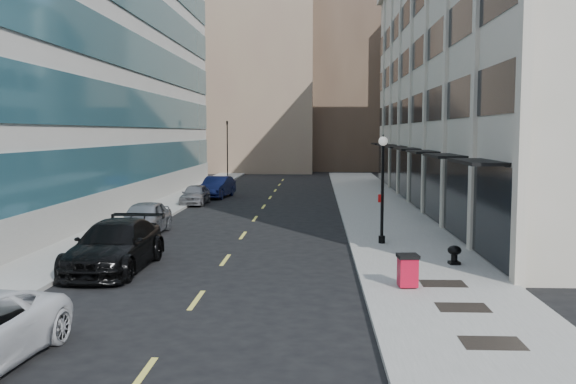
# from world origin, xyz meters

# --- Properties ---
(ground) EXTENTS (160.00, 160.00, 0.00)m
(ground) POSITION_xyz_m (0.00, 0.00, 0.00)
(ground) COLOR black
(ground) RESTS_ON ground
(sidewalk_right) EXTENTS (5.00, 80.00, 0.15)m
(sidewalk_right) POSITION_xyz_m (7.50, 20.00, 0.07)
(sidewalk_right) COLOR gray
(sidewalk_right) RESTS_ON ground
(sidewalk_left) EXTENTS (3.00, 80.00, 0.15)m
(sidewalk_left) POSITION_xyz_m (-6.50, 20.00, 0.07)
(sidewalk_left) COLOR gray
(sidewalk_left) RESTS_ON ground
(building_right) EXTENTS (15.30, 46.50, 18.25)m
(building_right) POSITION_xyz_m (16.94, 26.99, 8.99)
(building_right) COLOR #B7AB9A
(building_right) RESTS_ON ground
(building_left) EXTENTS (16.14, 46.00, 20.00)m
(building_left) POSITION_xyz_m (-15.95, 27.00, 9.99)
(building_left) COLOR beige
(building_left) RESTS_ON ground
(skyline_tan_near) EXTENTS (14.00, 18.00, 28.00)m
(skyline_tan_near) POSITION_xyz_m (-4.00, 68.00, 14.00)
(skyline_tan_near) COLOR #837056
(skyline_tan_near) RESTS_ON ground
(skyline_brown) EXTENTS (12.00, 16.00, 34.00)m
(skyline_brown) POSITION_xyz_m (8.00, 72.00, 17.00)
(skyline_brown) COLOR brown
(skyline_brown) RESTS_ON ground
(skyline_tan_far) EXTENTS (12.00, 14.00, 22.00)m
(skyline_tan_far) POSITION_xyz_m (-14.00, 78.00, 11.00)
(skyline_tan_far) COLOR #837056
(skyline_tan_far) RESTS_ON ground
(skyline_stone) EXTENTS (10.00, 14.00, 20.00)m
(skyline_stone) POSITION_xyz_m (18.00, 66.00, 10.00)
(skyline_stone) COLOR #B7AB9A
(skyline_stone) RESTS_ON ground
(grate_near) EXTENTS (1.40, 1.00, 0.01)m
(grate_near) POSITION_xyz_m (7.60, -2.00, 0.15)
(grate_near) COLOR black
(grate_near) RESTS_ON sidewalk_right
(grate_mid) EXTENTS (1.40, 1.00, 0.01)m
(grate_mid) POSITION_xyz_m (7.60, 1.00, 0.15)
(grate_mid) COLOR black
(grate_mid) RESTS_ON sidewalk_right
(grate_far) EXTENTS (1.40, 1.00, 0.01)m
(grate_far) POSITION_xyz_m (7.60, 3.80, 0.15)
(grate_far) COLOR black
(grate_far) RESTS_ON sidewalk_right
(road_centerline) EXTENTS (0.15, 68.20, 0.01)m
(road_centerline) POSITION_xyz_m (0.00, 17.00, 0.01)
(road_centerline) COLOR #D8CC4C
(road_centerline) RESTS_ON ground
(traffic_signal) EXTENTS (0.66, 0.66, 6.98)m
(traffic_signal) POSITION_xyz_m (-5.50, 48.00, 5.72)
(traffic_signal) COLOR black
(traffic_signal) RESTS_ON ground
(car_black_pickup) EXTENTS (2.60, 6.15, 1.77)m
(car_black_pickup) POSITION_xyz_m (-3.71, 6.00, 0.89)
(car_black_pickup) COLOR black
(car_black_pickup) RESTS_ON ground
(car_silver_sedan) EXTENTS (1.92, 4.77, 1.62)m
(car_silver_sedan) POSITION_xyz_m (-4.80, 14.00, 0.81)
(car_silver_sedan) COLOR gray
(car_silver_sedan) RESTS_ON ground
(car_blue_sedan) EXTENTS (2.34, 5.05, 1.60)m
(car_blue_sedan) POSITION_xyz_m (-4.05, 31.84, 0.80)
(car_blue_sedan) COLOR #141B4C
(car_blue_sedan) RESTS_ON ground
(car_grey_sedan) EXTENTS (1.68, 4.11, 1.40)m
(car_grey_sedan) POSITION_xyz_m (-4.80, 27.00, 0.70)
(car_grey_sedan) COLOR slate
(car_grey_sedan) RESTS_ON ground
(trash_bin) EXTENTS (0.69, 0.75, 1.04)m
(trash_bin) POSITION_xyz_m (6.40, 3.27, 0.71)
(trash_bin) COLOR #A40A21
(trash_bin) RESTS_ON sidewalk_right
(lamppost) EXTENTS (0.39, 0.39, 4.74)m
(lamppost) POSITION_xyz_m (6.40, 11.27, 2.93)
(lamppost) COLOR black
(lamppost) RESTS_ON sidewalk_right
(sign_post) EXTENTS (0.26, 0.08, 2.23)m
(sign_post) POSITION_xyz_m (6.40, 11.88, 1.60)
(sign_post) COLOR slate
(sign_post) RESTS_ON sidewalk_right
(urn_planter) EXTENTS (0.50, 0.50, 0.69)m
(urn_planter) POSITION_xyz_m (8.60, 6.88, 0.57)
(urn_planter) COLOR black
(urn_planter) RESTS_ON sidewalk_right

